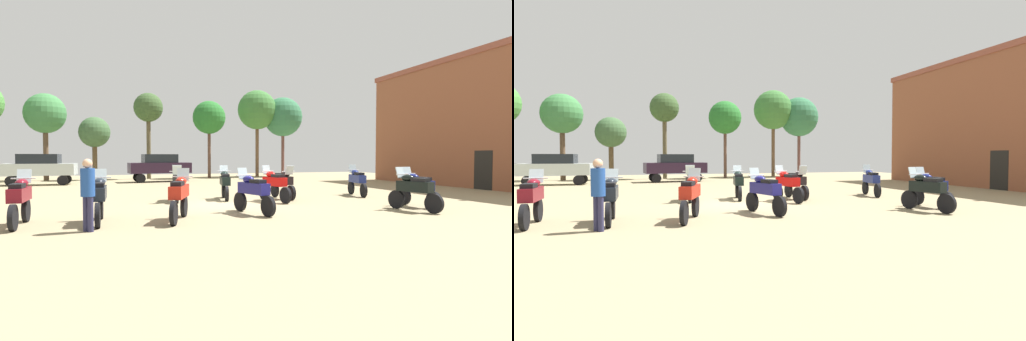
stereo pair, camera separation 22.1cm
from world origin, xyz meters
TOP-DOWN VIEW (x-y plane):
  - ground_plane at (0.00, 0.00)m, footprint 44.00×52.00m
  - brick_building at (18.00, 4.10)m, footprint 6.12×15.81m
  - motorcycle_1 at (-2.39, -3.84)m, footprint 0.87×2.20m
  - motorcycle_2 at (0.07, -3.16)m, footprint 0.85×2.19m
  - motorcycle_3 at (6.52, 0.99)m, footprint 0.71×2.18m
  - motorcycle_4 at (1.91, -0.18)m, footprint 0.77×2.09m
  - motorcycle_5 at (5.51, -4.19)m, footprint 0.75×2.11m
  - motorcycle_6 at (-6.56, -3.44)m, footprint 0.62×2.16m
  - motorcycle_7 at (0.20, 1.32)m, footprint 0.64×2.08m
  - motorcycle_8 at (-4.57, -3.57)m, footprint 0.62×2.28m
  - motorcycle_9 at (-1.80, 1.31)m, footprint 0.71×2.29m
  - motorcycle_11 at (6.43, -3.29)m, footprint 0.62×2.09m
  - motorcycle_12 at (2.69, 0.79)m, footprint 0.62×2.15m
  - car_1 at (-9.18, 13.29)m, footprint 4.34×1.91m
  - car_3 at (-1.56, 14.30)m, footprint 4.50×2.35m
  - person_1 at (-4.75, -4.84)m, footprint 0.48×0.48m
  - tree_1 at (2.84, 18.06)m, footprint 2.78×2.78m
  - tree_3 at (7.40, 18.92)m, footprint 3.50×3.50m
  - tree_4 at (-6.19, 17.99)m, footprint 2.35×2.35m
  - tree_5 at (-2.11, 18.42)m, footprint 2.35×2.35m
  - tree_7 at (-9.68, 18.39)m, footprint 3.01×3.01m
  - tree_8 at (9.90, 18.94)m, footprint 3.57×3.57m

SIDE VIEW (x-z plane):
  - ground_plane at x=0.00m, z-range 0.00..0.02m
  - motorcycle_11 at x=6.43m, z-range 0.00..1.47m
  - motorcycle_7 at x=0.20m, z-range 0.00..1.47m
  - motorcycle_3 at x=6.52m, z-range 0.01..1.47m
  - motorcycle_12 at x=2.69m, z-range 0.01..1.48m
  - motorcycle_4 at x=1.91m, z-range 0.00..1.49m
  - motorcycle_5 at x=5.51m, z-range 0.00..1.49m
  - motorcycle_2 at x=0.07m, z-range 0.01..1.49m
  - motorcycle_6 at x=-6.56m, z-range 0.00..1.51m
  - motorcycle_8 at x=-4.57m, z-range 0.01..1.51m
  - motorcycle_1 at x=-2.39m, z-range 0.01..1.52m
  - motorcycle_9 at x=-1.80m, z-range 0.01..1.52m
  - person_1 at x=-4.75m, z-range 0.18..1.99m
  - car_1 at x=-9.18m, z-range 0.19..2.19m
  - car_3 at x=-1.56m, z-range 0.19..2.19m
  - tree_4 at x=-6.19m, z-range 1.23..6.13m
  - brick_building at x=18.00m, z-range 0.01..8.03m
  - tree_7 at x=-9.68m, z-range 1.75..8.36m
  - tree_1 at x=2.84m, z-range 1.85..8.37m
  - tree_8 at x=9.90m, z-range 1.83..9.08m
  - tree_5 at x=-2.11m, z-range 2.21..9.21m
  - tree_3 at x=7.40m, z-range 2.11..9.88m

